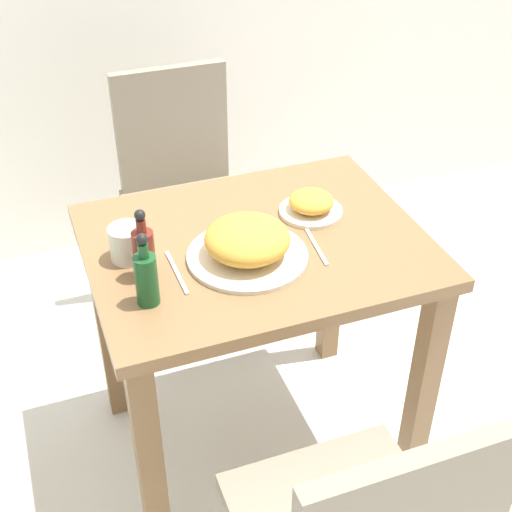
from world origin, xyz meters
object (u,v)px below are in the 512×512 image
chair_far (182,186)px  drink_cup (127,243)px  food_plate (247,243)px  condiment_bottle (144,252)px  sauce_bottle (146,277)px  side_plate (311,204)px

chair_far → drink_cup: 0.82m
food_plate → condiment_bottle: (-0.25, 0.01, 0.03)m
sauce_bottle → condiment_bottle: size_ratio=1.00×
side_plate → chair_far: bearing=105.5°
food_plate → drink_cup: food_plate is taller
sauce_bottle → condiment_bottle: same height
chair_far → condiment_bottle: size_ratio=4.94×
condiment_bottle → drink_cup: bearing=104.6°
side_plate → condiment_bottle: condiment_bottle is taller
drink_cup → sauce_bottle: sauce_bottle is taller
food_plate → side_plate: bearing=30.6°
chair_far → side_plate: bearing=-74.5°
side_plate → sauce_bottle: 0.54m
side_plate → sauce_bottle: bearing=-156.2°
chair_far → food_plate: size_ratio=3.07×
chair_far → sauce_bottle: sauce_bottle is taller
chair_far → sauce_bottle: bearing=-109.2°
condiment_bottle → sauce_bottle: bearing=-100.0°
drink_cup → sauce_bottle: (0.01, -0.18, 0.03)m
chair_far → drink_cup: bearing=-114.1°
chair_far → drink_cup: chair_far is taller
chair_far → food_plate: (-0.04, -0.81, 0.29)m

